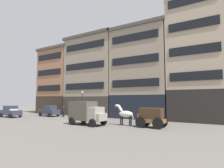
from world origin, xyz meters
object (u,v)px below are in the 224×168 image
(sedan_dark, at_px, (11,111))
(streetlamp_curbside, at_px, (82,100))
(sedan_light, at_px, (49,111))
(pedestrian_officer, at_px, (64,111))
(fire_hydrant_curbside, at_px, (150,119))
(delivery_truck_near, at_px, (87,112))
(draft_horse, at_px, (125,114))
(cargo_wagon, at_px, (151,116))

(sedan_dark, relative_size, streetlamp_curbside, 0.90)
(sedan_light, bearing_deg, pedestrian_officer, 9.27)
(pedestrian_officer, height_order, fire_hydrant_curbside, pedestrian_officer)
(delivery_truck_near, height_order, streetlamp_curbside, streetlamp_curbside)
(draft_horse, xyz_separation_m, streetlamp_curbside, (-10.00, 4.51, 1.40))
(delivery_truck_near, bearing_deg, cargo_wagon, 14.83)
(pedestrian_officer, bearing_deg, cargo_wagon, -12.45)
(cargo_wagon, distance_m, sedan_light, 19.15)
(draft_horse, bearing_deg, delivery_truck_near, -155.10)
(streetlamp_curbside, bearing_deg, pedestrian_officer, -162.62)
(sedan_dark, bearing_deg, cargo_wagon, 3.09)
(streetlamp_curbside, bearing_deg, fire_hydrant_curbside, -2.80)
(cargo_wagon, xyz_separation_m, pedestrian_officer, (-16.05, 3.54, -0.17))
(cargo_wagon, distance_m, draft_horse, 2.95)
(pedestrian_officer, bearing_deg, sedan_light, -170.73)
(draft_horse, relative_size, fire_hydrant_curbside, 2.83)
(pedestrian_officer, bearing_deg, fire_hydrant_curbside, 1.63)
(sedan_light, relative_size, pedestrian_officer, 2.10)
(cargo_wagon, bearing_deg, sedan_light, 170.75)
(delivery_truck_near, distance_m, pedestrian_officer, 10.64)
(delivery_truck_near, distance_m, sedan_dark, 16.01)
(draft_horse, height_order, sedan_light, draft_horse)
(cargo_wagon, bearing_deg, pedestrian_officer, 167.55)
(cargo_wagon, height_order, sedan_light, cargo_wagon)
(sedan_dark, relative_size, sedan_light, 0.98)
(pedestrian_officer, xyz_separation_m, streetlamp_curbside, (3.10, 0.97, 1.69))
(draft_horse, height_order, pedestrian_officer, draft_horse)
(delivery_truck_near, bearing_deg, fire_hydrant_curbside, 47.46)
(draft_horse, height_order, sedan_dark, draft_horse)
(draft_horse, relative_size, sedan_dark, 0.63)
(pedestrian_officer, distance_m, fire_hydrant_curbside, 14.49)
(draft_horse, distance_m, sedan_light, 16.24)
(delivery_truck_near, xyz_separation_m, pedestrian_officer, (-9.18, 5.36, -0.44))
(sedan_light, bearing_deg, streetlamp_curbside, 13.57)
(delivery_truck_near, height_order, fire_hydrant_curbside, delivery_truck_near)
(cargo_wagon, relative_size, draft_horse, 1.25)
(sedan_light, bearing_deg, fire_hydrant_curbside, 2.90)
(cargo_wagon, distance_m, sedan_dark, 22.90)
(draft_horse, height_order, streetlamp_curbside, streetlamp_curbside)
(pedestrian_officer, bearing_deg, delivery_truck_near, -30.30)
(streetlamp_curbside, bearing_deg, draft_horse, -24.28)
(sedan_light, xyz_separation_m, fire_hydrant_curbside, (17.32, 0.88, -0.49))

